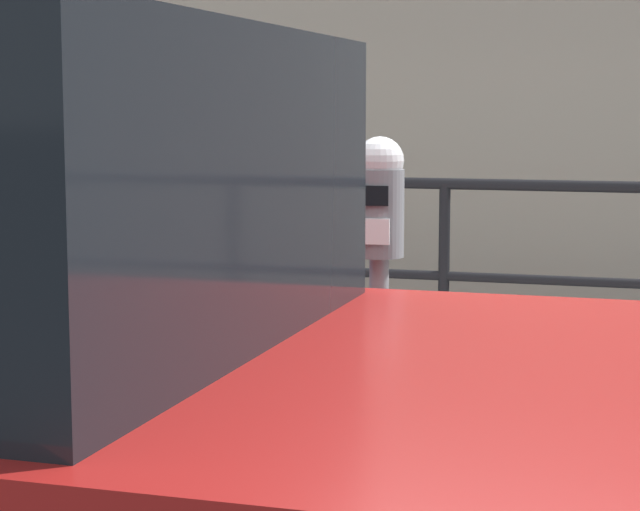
# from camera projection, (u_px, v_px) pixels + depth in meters

# --- Properties ---
(sidewalk_curb) EXTENTS (36.00, 2.55, 0.13)m
(sidewalk_curb) POSITION_uv_depth(u_px,v_px,m) (394.00, 459.00, 5.30)
(sidewalk_curb) COLOR gray
(sidewalk_curb) RESTS_ON ground
(parking_meter) EXTENTS (0.17, 0.18, 1.41)m
(parking_meter) POSITION_uv_depth(u_px,v_px,m) (379.00, 245.00, 4.17)
(parking_meter) COLOR slate
(parking_meter) RESTS_ON sidewalk_curb
(pedestrian_at_meter) EXTENTS (0.68, 0.39, 1.65)m
(pedestrian_at_meter) POSITION_uv_depth(u_px,v_px,m) (250.00, 260.00, 4.46)
(pedestrian_at_meter) COLOR #1E233F
(pedestrian_at_meter) RESTS_ON sidewalk_curb
(background_railing) EXTENTS (24.06, 0.06, 1.13)m
(background_railing) POSITION_uv_depth(u_px,v_px,m) (444.00, 239.00, 6.31)
(background_railing) COLOR black
(background_railing) RESTS_ON sidewalk_curb
(backdrop_wall) EXTENTS (32.00, 0.50, 3.32)m
(backdrop_wall) POSITION_uv_depth(u_px,v_px,m) (499.00, 104.00, 8.14)
(backdrop_wall) COLOR #ADA38E
(backdrop_wall) RESTS_ON ground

